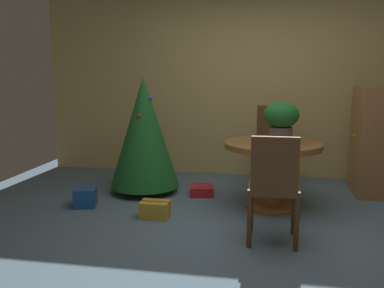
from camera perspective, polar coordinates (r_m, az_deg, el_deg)
ground_plane at (r=3.93m, az=7.18°, el=-11.78°), size 6.60×6.60×0.00m
back_wall_panel at (r=5.86m, az=8.64°, el=8.30°), size 6.00×0.10×2.60m
round_dining_table at (r=4.47m, az=11.03°, el=-2.41°), size 1.02×1.02×0.72m
flower_vase at (r=4.40m, az=12.19°, el=3.44°), size 0.37×0.37×0.43m
wooden_chair_far at (r=5.30m, az=10.94°, el=0.22°), size 0.43×0.39×1.03m
wooden_chair_near at (r=3.51m, az=11.22°, el=-5.37°), size 0.42×0.40×0.94m
holiday_tree at (r=4.98m, az=-6.62°, el=1.64°), size 0.84×0.84×1.40m
gift_box_blue at (r=4.70m, az=-14.49°, el=-7.07°), size 0.29×0.31×0.21m
gift_box_red at (r=4.97m, az=1.36°, el=-6.40°), size 0.32×0.33×0.11m
gift_box_gold at (r=4.23m, az=-5.12°, el=-8.97°), size 0.30×0.21×0.17m
wooden_cabinet at (r=5.34m, az=23.91°, el=0.35°), size 0.48×0.61×1.28m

